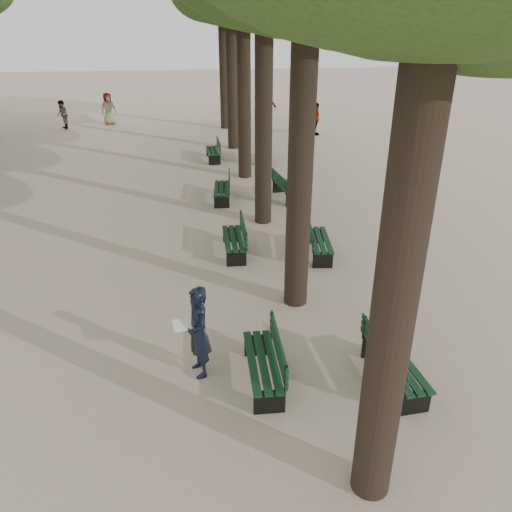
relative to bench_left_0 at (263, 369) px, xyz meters
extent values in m
plane|color=#C3AA93|center=(-0.37, -0.35, -0.27)|extent=(120.00, 120.00, 0.00)
cylinder|color=#33261C|center=(1.13, -2.35, 3.48)|extent=(0.52, 0.52, 7.50)
cylinder|color=#33261C|center=(1.13, 2.65, 3.48)|extent=(0.52, 0.52, 7.50)
cylinder|color=#33261C|center=(1.13, 7.65, 3.48)|extent=(0.52, 0.52, 7.50)
cylinder|color=#33261C|center=(1.13, 12.65, 3.48)|extent=(0.52, 0.52, 7.50)
cylinder|color=#33261C|center=(1.13, 17.65, 3.48)|extent=(0.52, 0.52, 7.50)
cylinder|color=#33261C|center=(1.13, 22.65, 3.48)|extent=(0.52, 0.52, 7.50)
cube|color=black|center=(-0.02, 0.00, -0.05)|extent=(0.56, 1.81, 0.45)
cube|color=black|center=(-0.02, 0.00, 0.18)|extent=(0.58, 1.81, 0.04)
cube|color=black|center=(0.26, -0.01, 0.45)|extent=(0.08, 1.80, 0.40)
cube|color=black|center=(-0.02, 5.39, -0.05)|extent=(0.56, 1.81, 0.45)
cube|color=black|center=(-0.02, 5.39, 0.18)|extent=(0.58, 1.81, 0.04)
cube|color=black|center=(0.26, 5.39, 0.45)|extent=(0.08, 1.80, 0.40)
cube|color=black|center=(-0.02, 9.82, -0.05)|extent=(0.68, 1.84, 0.45)
cube|color=black|center=(-0.02, 9.82, 0.18)|extent=(0.70, 1.84, 0.04)
cube|color=black|center=(0.26, 9.79, 0.45)|extent=(0.21, 1.80, 0.40)
cube|color=black|center=(-0.02, 15.36, -0.05)|extent=(0.55, 1.81, 0.45)
cube|color=black|center=(-0.02, 15.36, 0.18)|extent=(0.57, 1.81, 0.04)
cube|color=black|center=(0.26, 15.37, 0.45)|extent=(0.07, 1.80, 0.40)
cube|color=black|center=(2.28, -0.33, -0.05)|extent=(0.65, 1.83, 0.45)
cube|color=black|center=(2.28, -0.33, 0.18)|extent=(0.67, 1.83, 0.04)
cube|color=black|center=(2.00, -0.35, 0.45)|extent=(0.17, 1.80, 0.40)
cube|color=black|center=(2.28, 4.98, -0.05)|extent=(0.73, 1.85, 0.45)
cube|color=black|center=(2.28, 4.98, 0.18)|extent=(0.75, 1.85, 0.04)
cube|color=black|center=(2.01, 5.01, 0.45)|extent=(0.25, 1.79, 0.40)
cube|color=black|center=(2.28, 9.68, -0.05)|extent=(0.74, 1.85, 0.45)
cube|color=black|center=(2.28, 9.68, 0.18)|extent=(0.76, 1.85, 0.04)
cube|color=black|center=(2.01, 9.65, 0.45)|extent=(0.27, 1.79, 0.40)
cube|color=black|center=(2.28, 14.92, -0.05)|extent=(0.65, 1.83, 0.45)
cube|color=black|center=(2.28, 14.92, 0.18)|extent=(0.67, 1.84, 0.04)
cube|color=black|center=(2.00, 14.94, 0.45)|extent=(0.18, 1.80, 0.40)
imported|color=black|center=(-1.09, 0.41, 0.60)|extent=(0.54, 0.77, 1.74)
cube|color=white|center=(-1.34, 0.41, 0.78)|extent=(0.37, 0.29, 0.12)
imported|color=#262628|center=(-5.71, 24.71, 0.65)|extent=(0.96, 0.78, 1.84)
imported|color=#262628|center=(5.89, 20.05, 0.59)|extent=(0.41, 1.03, 1.72)
imported|color=#262628|center=(4.02, 25.34, 0.66)|extent=(1.22, 0.46, 1.86)
imported|color=#262628|center=(-8.17, 23.64, 0.53)|extent=(0.59, 0.84, 1.60)
camera|label=1|loc=(-1.07, -6.94, 5.55)|focal=35.00mm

